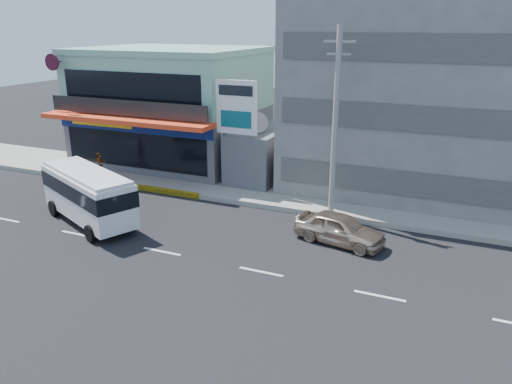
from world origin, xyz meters
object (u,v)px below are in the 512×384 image
sedan (340,228)px  motorcycle_rider (101,175)px  billboard (237,114)px  utility_pole_near (335,124)px  shop_building (173,109)px  concrete_building (434,76)px  minibus (88,192)px  satellite_dish (256,131)px

sedan → motorcycle_rider: size_ratio=1.98×
billboard → motorcycle_rider: bearing=-164.4°
utility_pole_near → motorcycle_rider: size_ratio=4.53×
shop_building → concrete_building: bearing=3.4°
shop_building → minibus: size_ratio=1.75×
shop_building → minibus: 12.91m
shop_building → concrete_building: (18.00, 1.05, 3.00)m
satellite_dish → motorcycle_rider: (-9.10, -4.20, -2.85)m
shop_building → sedan: size_ratio=2.83×
utility_pole_near → motorcycle_rider: (-15.10, -0.60, -4.42)m
concrete_building → shop_building: bearing=-176.6°
concrete_building → satellite_dish: (-10.00, -4.00, -3.42)m
concrete_building → utility_pole_near: (-4.00, -7.60, -1.85)m
shop_building → utility_pole_near: (14.00, -6.55, 1.15)m
satellite_dish → billboard: bearing=-105.5°
minibus → shop_building: bearing=101.7°
shop_building → satellite_dish: (8.00, -2.95, -0.42)m
utility_pole_near → sedan: utility_pole_near is taller
minibus → sedan: 13.04m
sedan → minibus: bearing=113.7°
billboard → minibus: billboard is taller
billboard → minibus: bearing=-122.6°
minibus → sedan: (12.72, 2.73, -0.96)m
satellite_dish → minibus: (-5.43, -9.50, -1.87)m
concrete_building → utility_pole_near: bearing=-117.8°
minibus → satellite_dish: bearing=60.2°
shop_building → utility_pole_near: size_ratio=1.24×
shop_building → motorcycle_rider: size_ratio=5.62×
satellite_dish → motorcycle_rider: bearing=-155.2°
concrete_building → utility_pole_near: 8.79m
concrete_building → billboard: bearing=-151.1°
concrete_building → sedan: (-2.72, -10.77, -6.25)m
billboard → utility_pole_near: size_ratio=0.69×
billboard → minibus: (-4.93, -7.70, -3.23)m
minibus → motorcycle_rider: 6.52m
concrete_building → satellite_dish: 11.30m
shop_building → billboard: shop_building is taller
concrete_building → minibus: concrete_building is taller
satellite_dish → sedan: bearing=-42.9°
concrete_building → motorcycle_rider: (-19.10, -8.20, -6.27)m
utility_pole_near → sedan: bearing=-68.0°
minibus → sedan: bearing=12.1°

